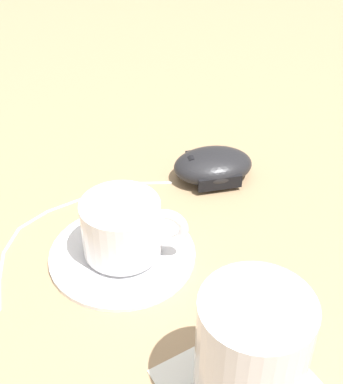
% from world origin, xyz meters
% --- Properties ---
extents(ground_plane, '(3.00, 3.00, 0.00)m').
position_xyz_m(ground_plane, '(0.00, 0.00, 0.00)').
color(ground_plane, '#9E7F5B').
extents(saucer, '(0.15, 0.15, 0.01)m').
position_xyz_m(saucer, '(0.08, 0.05, 0.00)').
color(saucer, white).
rests_on(saucer, ground).
extents(coffee_cup, '(0.10, 0.08, 0.06)m').
position_xyz_m(coffee_cup, '(0.08, 0.05, 0.04)').
color(coffee_cup, white).
rests_on(coffee_cup, saucer).
extents(computer_mouse, '(0.12, 0.12, 0.04)m').
position_xyz_m(computer_mouse, '(0.08, -0.12, 0.02)').
color(computer_mouse, black).
rests_on(computer_mouse, ground).
extents(mouse_cable, '(0.09, 0.26, 0.00)m').
position_xyz_m(mouse_cable, '(0.17, 0.05, 0.00)').
color(mouse_cable, white).
rests_on(mouse_cable, ground).
extents(drinking_glass, '(0.08, 0.08, 0.11)m').
position_xyz_m(drinking_glass, '(-0.10, 0.12, 0.06)').
color(drinking_glass, silver).
rests_on(drinking_glass, napkin_under_glass).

